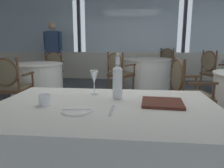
{
  "coord_description": "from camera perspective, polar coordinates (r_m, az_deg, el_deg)",
  "views": [
    {
      "loc": [
        0.12,
        -2.86,
        1.17
      ],
      "look_at": [
        -0.04,
        -1.34,
        0.86
      ],
      "focal_mm": 33.71,
      "sensor_mm": 36.0,
      "label": 1
    }
  ],
  "objects": [
    {
      "name": "butter_knife",
      "position": [
        1.31,
        -9.48,
        -6.93
      ],
      "size": [
        0.18,
        0.04,
        0.0
      ],
      "primitive_type": "cube",
      "rotation": [
        0.0,
        0.0,
        0.12
      ],
      "color": "silver",
      "rests_on": "foreground_table"
    },
    {
      "name": "background_table_1",
      "position": [
        4.51,
        -19.79,
        0.53
      ],
      "size": [
        1.07,
        1.07,
        0.75
      ],
      "color": "silver",
      "rests_on": "ground_plane"
    },
    {
      "name": "dining_chair_3_1",
      "position": [
        2.96,
        19.28,
        -1.15
      ],
      "size": [
        0.53,
        0.58,
        0.96
      ],
      "rotation": [
        0.0,
        0.0,
        6.43
      ],
      "color": "brown",
      "rests_on": "ground_plane"
    },
    {
      "name": "water_bottle",
      "position": [
        1.57,
        1.47,
        1.02
      ],
      "size": [
        0.07,
        0.07,
        0.34
      ],
      "color": "white",
      "rests_on": "foreground_table"
    },
    {
      "name": "foreground_table",
      "position": [
        1.57,
        -1.83,
        -18.89
      ],
      "size": [
        1.53,
        1.0,
        0.75
      ],
      "color": "silver",
      "rests_on": "ground_plane"
    },
    {
      "name": "water_tumbler",
      "position": [
        1.5,
        -17.8,
        -4.06
      ],
      "size": [
        0.08,
        0.08,
        0.07
      ],
      "primitive_type": "cylinder",
      "color": "white",
      "rests_on": "foreground_table"
    },
    {
      "name": "dining_chair_1_1",
      "position": [
        5.36,
        -15.89,
        4.35
      ],
      "size": [
        0.55,
        0.49,
        0.94
      ],
      "rotation": [
        0.0,
        0.0,
        11.03
      ],
      "color": "brown",
      "rests_on": "ground_plane"
    },
    {
      "name": "background_table_0",
      "position": [
        5.55,
        8.93,
        2.98
      ],
      "size": [
        1.33,
        1.33,
        0.75
      ],
      "color": "silver",
      "rests_on": "ground_plane"
    },
    {
      "name": "diner_person_0",
      "position": [
        6.41,
        -15.64,
        9.31
      ],
      "size": [
        0.53,
        0.22,
        1.72
      ],
      "rotation": [
        0.0,
        0.0,
        1.63
      ],
      "color": "gray",
      "rests_on": "ground_plane"
    },
    {
      "name": "dining_chair_1_0",
      "position": [
        3.63,
        -25.94,
        0.41
      ],
      "size": [
        0.55,
        0.49,
        0.95
      ],
      "rotation": [
        0.0,
        0.0,
        7.89
      ],
      "color": "brown",
      "rests_on": "ground_plane"
    },
    {
      "name": "wine_glass",
      "position": [
        1.68,
        -4.87,
        1.68
      ],
      "size": [
        0.07,
        0.07,
        0.2
      ],
      "color": "white",
      "rests_on": "foreground_table"
    },
    {
      "name": "dining_chair_2_0",
      "position": [
        5.2,
        25.56,
        3.75
      ],
      "size": [
        0.6,
        0.64,
        0.99
      ],
      "rotation": [
        0.0,
        0.0,
        6.69
      ],
      "color": "brown",
      "rests_on": "ground_plane"
    },
    {
      "name": "dining_chair_0_1",
      "position": [
        6.47,
        14.16,
        5.79
      ],
      "size": [
        0.66,
        0.64,
        0.99
      ],
      "rotation": [
        0.0,
        0.0,
        10.39
      ],
      "color": "brown",
      "rests_on": "ground_plane"
    },
    {
      "name": "dinner_fork",
      "position": [
        1.31,
        -0.04,
        -7.14
      ],
      "size": [
        0.02,
        0.21,
        0.0
      ],
      "primitive_type": "cube",
      "rotation": [
        0.0,
        0.0,
        1.55
      ],
      "color": "silver",
      "rests_on": "foreground_table"
    },
    {
      "name": "side_plate",
      "position": [
        1.32,
        -9.47,
        -7.14
      ],
      "size": [
        0.19,
        0.19,
        0.01
      ],
      "primitive_type": "cylinder",
      "color": "white",
      "rests_on": "foreground_table"
    },
    {
      "name": "menu_book",
      "position": [
        1.48,
        13.48,
        -4.98
      ],
      "size": [
        0.29,
        0.27,
        0.02
      ],
      "primitive_type": "cube",
      "rotation": [
        0.0,
        0.0,
        -0.07
      ],
      "color": "#512319",
      "rests_on": "foreground_table"
    },
    {
      "name": "ground_plane",
      "position": [
        3.09,
        3.32,
        -10.88
      ],
      "size": [
        13.31,
        13.31,
        0.0
      ],
      "primitive_type": "plane",
      "color": "#4C5156"
    },
    {
      "name": "window_wall_far",
      "position": [
        6.66,
        4.95,
        10.96
      ],
      "size": [
        10.24,
        0.14,
        2.83
      ],
      "color": "silver",
      "rests_on": "ground_plane"
    },
    {
      "name": "dining_chair_0_0",
      "position": [
        4.64,
        1.79,
        3.79
      ],
      "size": [
        0.66,
        0.64,
        0.95
      ],
      "rotation": [
        0.0,
        0.0,
        7.24
      ],
      "color": "brown",
      "rests_on": "ground_plane"
    }
  ]
}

